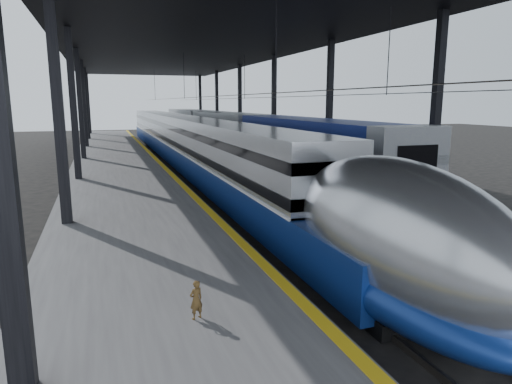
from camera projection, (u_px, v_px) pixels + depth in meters
name	position (u px, v px, depth m)	size (l,w,h in m)	color
ground	(272.00, 281.00, 13.37)	(160.00, 160.00, 0.00)	black
platform	(119.00, 172.00, 30.75)	(6.00, 80.00, 1.00)	#4C4C4F
yellow_strip	(160.00, 163.00, 31.53)	(0.30, 80.00, 0.01)	gold
rails	(233.00, 173.00, 33.35)	(6.52, 80.00, 0.16)	slate
canopy	(195.00, 43.00, 30.79)	(18.00, 75.00, 9.47)	black
tgv_train	(187.00, 144.00, 36.56)	(2.80, 65.20, 4.02)	#AFB2B6
second_train	(229.00, 135.00, 43.09)	(3.08, 56.05, 4.24)	navy
child	(196.00, 300.00, 8.81)	(0.29, 0.19, 0.78)	#463317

